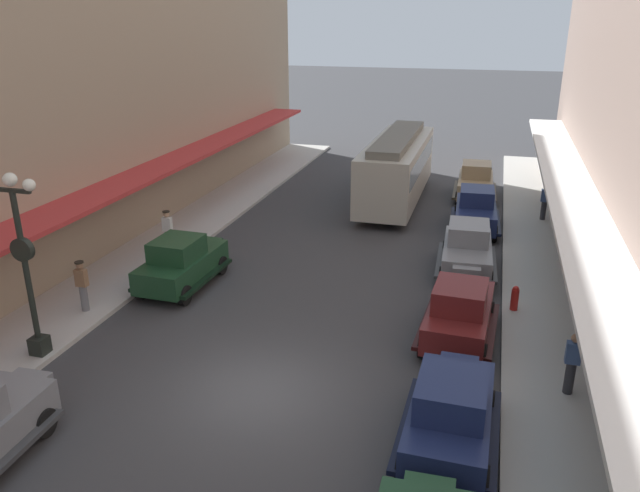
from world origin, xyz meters
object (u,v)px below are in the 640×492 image
at_px(parked_car_0, 460,310).
at_px(fire_hydrant, 515,298).
at_px(lamp_post_with_clock, 24,259).
at_px(pedestrian_4, 545,202).
at_px(pedestrian_2, 572,363).
at_px(parked_car_1, 467,248).
at_px(parked_car_3, 475,181).
at_px(pedestrian_1, 168,231).
at_px(streetcar, 397,166).
at_px(parked_car_5, 181,261).
at_px(parked_car_4, 451,411).
at_px(pedestrian_3, 82,285).
at_px(parked_car_6, 476,209).

relative_size(parked_car_0, fire_hydrant, 5.27).
height_order(lamp_post_with_clock, pedestrian_4, lamp_post_with_clock).
height_order(lamp_post_with_clock, pedestrian_2, lamp_post_with_clock).
xyz_separation_m(parked_car_1, parked_car_3, (-0.14, 10.11, 0.00)).
height_order(parked_car_0, pedestrian_1, parked_car_0).
relative_size(fire_hydrant, pedestrian_1, 0.49).
bearing_deg(parked_car_0, streetcar, 106.58).
xyz_separation_m(parked_car_0, parked_car_5, (-9.61, 1.29, 0.00)).
height_order(parked_car_0, parked_car_1, same).
relative_size(parked_car_4, parked_car_5, 1.00).
relative_size(parked_car_3, pedestrian_1, 2.57).
relative_size(parked_car_3, pedestrian_2, 2.62).
bearing_deg(pedestrian_4, pedestrian_1, -150.22).
xyz_separation_m(parked_car_1, parked_car_5, (-9.54, -3.98, 0.00)).
distance_m(parked_car_5, pedestrian_1, 3.26).
height_order(pedestrian_2, pedestrian_4, same).
relative_size(streetcar, lamp_post_with_clock, 1.86).
relative_size(streetcar, fire_hydrant, 11.72).
bearing_deg(pedestrian_1, fire_hydrant, -7.47).
bearing_deg(pedestrian_4, parked_car_4, -99.39).
relative_size(streetcar, pedestrian_3, 5.75).
xyz_separation_m(parked_car_5, pedestrian_4, (12.60, 10.93, 0.05)).
height_order(parked_car_3, pedestrian_1, parked_car_3).
distance_m(parked_car_1, pedestrian_4, 7.60).
distance_m(parked_car_4, pedestrian_3, 12.20).
relative_size(parked_car_3, fire_hydrant, 5.24).
bearing_deg(parked_car_1, parked_car_0, -89.30).
bearing_deg(lamp_post_with_clock, pedestrian_2, 7.85).
relative_size(parked_car_3, parked_car_5, 1.00).
bearing_deg(lamp_post_with_clock, pedestrian_1, 92.91).
height_order(parked_car_1, parked_car_4, same).
bearing_deg(parked_car_0, pedestrian_2, -38.69).
relative_size(parked_car_0, pedestrian_2, 2.63).
bearing_deg(parked_car_3, pedestrian_4, -44.54).
height_order(parked_car_5, fire_hydrant, parked_car_5).
relative_size(parked_car_1, pedestrian_3, 2.58).
bearing_deg(parked_car_6, parked_car_3, 92.64).
distance_m(parked_car_4, parked_car_6, 15.34).
relative_size(parked_car_0, streetcar, 0.45).
bearing_deg(pedestrian_1, pedestrian_4, 29.78).
xyz_separation_m(parked_car_0, pedestrian_1, (-11.55, 3.90, 0.07)).
height_order(parked_car_0, parked_car_4, same).
xyz_separation_m(parked_car_5, fire_hydrant, (11.22, 0.88, -0.38)).
bearing_deg(streetcar, parked_car_5, -114.27).
distance_m(streetcar, pedestrian_4, 7.24).
distance_m(parked_car_0, pedestrian_1, 12.19).
bearing_deg(streetcar, lamp_post_with_clock, -111.67).
bearing_deg(lamp_post_with_clock, streetcar, 68.33).
relative_size(parked_car_6, pedestrian_1, 2.58).
bearing_deg(pedestrian_4, fire_hydrant, -97.83).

